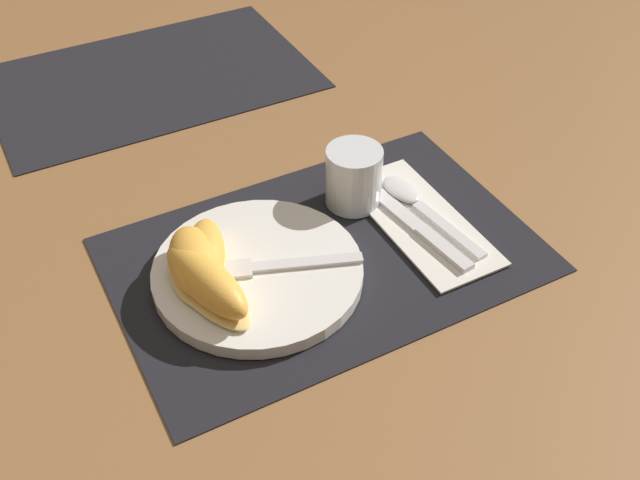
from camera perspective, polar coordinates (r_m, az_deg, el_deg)
ground_plane at (r=0.86m, az=0.36°, el=-1.18°), size 3.00×3.00×0.00m
placemat at (r=0.86m, az=0.36°, el=-1.08°), size 0.47×0.31×0.00m
placemat_far at (r=1.20m, az=-12.70°, el=12.00°), size 0.47×0.31×0.00m
plate at (r=0.83m, az=-4.87°, el=-2.28°), size 0.23×0.23×0.02m
juice_glass at (r=0.91m, az=2.57°, el=4.60°), size 0.07×0.07×0.08m
napkin at (r=0.90m, az=7.63°, el=1.50°), size 0.10×0.22×0.00m
knife at (r=0.89m, az=7.01°, el=1.40°), size 0.04×0.21×0.01m
spoon at (r=0.92m, az=7.14°, el=3.05°), size 0.04×0.18×0.01m
fork at (r=0.81m, az=-4.63°, el=-2.09°), size 0.19×0.09×0.00m
citrus_wedge_0 at (r=0.82m, az=-8.69°, el=-1.07°), size 0.08×0.12×0.04m
citrus_wedge_1 at (r=0.80m, az=-9.56°, el=-1.72°), size 0.08×0.12×0.04m
citrus_wedge_2 at (r=0.78m, az=-8.64°, el=-3.24°), size 0.08×0.14×0.05m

